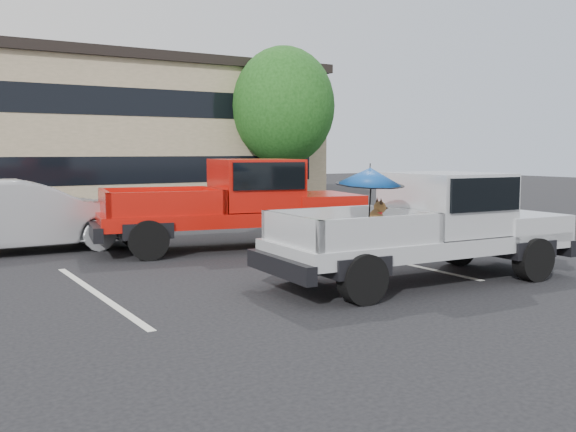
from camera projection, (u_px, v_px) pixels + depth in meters
name	position (u px, v px, depth m)	size (l,w,h in m)	color
ground	(325.00, 296.00, 10.02)	(90.00, 90.00, 0.00)	black
stripe_left	(97.00, 294.00, 10.14)	(0.12, 5.00, 0.01)	silver
stripe_right	(388.00, 260.00, 13.28)	(0.12, 5.00, 0.01)	silver
motel_building	(91.00, 130.00, 28.50)	(20.40, 8.40, 6.30)	tan
tree_right	(284.00, 106.00, 27.85)	(4.46, 4.46, 6.78)	#332114
tree_back	(153.00, 109.00, 33.02)	(4.68, 4.68, 7.11)	#332114
silver_pickup	(435.00, 220.00, 11.18)	(5.79, 2.37, 2.06)	black
red_pickup	(248.00, 199.00, 14.99)	(6.58, 3.33, 2.07)	black
silver_sedan	(27.00, 216.00, 14.36)	(1.71, 4.91, 1.62)	#A1A4A8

